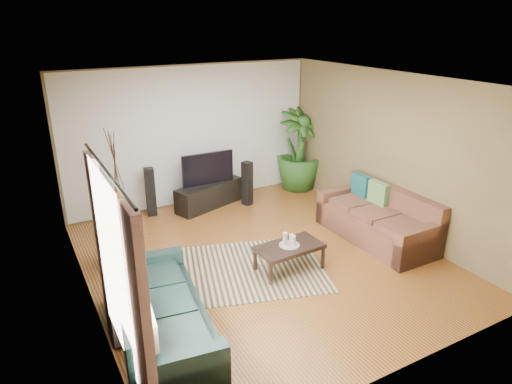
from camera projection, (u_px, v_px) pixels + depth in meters
floor at (262, 259)px, 7.04m from camera, size 5.50×5.50×0.00m
ceiling at (263, 81)px, 6.08m from camera, size 5.50×5.50×0.00m
wall_back at (192, 136)px, 8.81m from camera, size 5.00×0.00×5.00m
wall_front at (406, 260)px, 4.31m from camera, size 5.00×0.00×5.00m
wall_left at (81, 210)px, 5.43m from camera, size 0.00×5.50×5.50m
wall_right at (391, 153)px, 7.69m from camera, size 0.00×5.50×5.50m
backwall_panel at (193, 136)px, 8.80m from camera, size 4.90×0.00×4.90m
window_pane at (112, 266)px, 4.12m from camera, size 0.00×1.80×1.80m
curtain_near at (143, 334)px, 3.62m from camera, size 0.08×0.35×2.20m
curtain_far at (104, 254)px, 4.84m from camera, size 0.08×0.35×2.20m
curtain_rod at (106, 171)px, 3.82m from camera, size 0.03×1.90×0.03m
sofa_left at (161, 309)px, 5.14m from camera, size 1.22×2.29×0.85m
sofa_right at (376, 216)px, 7.55m from camera, size 0.93×2.07×0.85m
area_rug at (241, 270)px, 6.74m from camera, size 2.83×2.36×0.01m
coffee_table at (289, 257)px, 6.70m from camera, size 1.00×0.58×0.40m
candle_tray at (289, 245)px, 6.62m from camera, size 0.30×0.30×0.01m
candle_tall at (285, 239)px, 6.58m from camera, size 0.06×0.06×0.19m
candle_mid at (293, 240)px, 6.58m from camera, size 0.06×0.06×0.15m
candle_short at (291, 238)px, 6.68m from camera, size 0.06×0.06×0.12m
tv_stand at (209, 195)px, 8.94m from camera, size 1.48×0.86×0.47m
television at (208, 168)px, 8.76m from camera, size 1.04×0.06×0.62m
speaker_left at (151, 192)px, 8.48m from camera, size 0.19×0.21×0.92m
speaker_right at (247, 183)px, 8.96m from camera, size 0.21×0.22×0.88m
potted_plant at (299, 150)px, 9.70m from camera, size 1.04×1.04×1.72m
plant_pot at (298, 182)px, 9.97m from camera, size 0.32×0.32×0.25m
pedestal at (121, 219)px, 8.05m from camera, size 0.39×0.39×0.34m
vase at (119, 202)px, 7.93m from camera, size 0.31×0.31×0.44m
side_table at (121, 250)px, 6.77m from camera, size 0.64×0.64×0.54m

